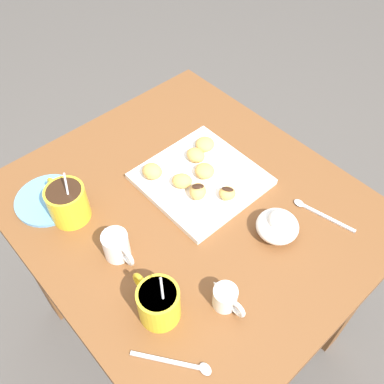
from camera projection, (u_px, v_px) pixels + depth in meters
name	position (u px, v px, depth m)	size (l,w,h in m)	color
ground_plane	(190.00, 323.00, 1.65)	(8.00, 8.00, 0.00)	#514C47
dining_table	(190.00, 238.00, 1.19)	(0.88, 0.78, 0.74)	brown
pastry_plate_square	(201.00, 179.00, 1.12)	(0.28, 0.28, 0.02)	white
coffee_mug_yellow_left	(158.00, 302.00, 0.86)	(0.13, 0.09, 0.14)	yellow
coffee_mug_yellow_right	(67.00, 202.00, 1.02)	(0.14, 0.10, 0.15)	yellow
cream_pitcher_white	(116.00, 245.00, 0.96)	(0.10, 0.06, 0.07)	white
ice_cream_bowl	(278.00, 225.00, 1.00)	(0.10, 0.10, 0.08)	white
chocolate_sauce_pitcher	(226.00, 297.00, 0.88)	(0.09, 0.05, 0.06)	white
saucer_sky_left	(48.00, 200.00, 1.08)	(0.17, 0.17, 0.01)	#66A8DB
loose_spoon_near_saucer	(181.00, 364.00, 0.83)	(0.14, 0.10, 0.01)	silver
loose_spoon_by_plate	(316.00, 212.00, 1.06)	(0.16, 0.05, 0.01)	silver
beignet_0	(205.00, 144.00, 1.18)	(0.05, 0.05, 0.03)	#DBA351
beignet_1	(205.00, 171.00, 1.11)	(0.05, 0.05, 0.03)	#DBA351
beignet_2	(197.00, 191.00, 1.06)	(0.04, 0.05, 0.04)	#DBA351
chocolate_drizzle_2	(198.00, 186.00, 1.05)	(0.03, 0.02, 0.01)	black
beignet_3	(196.00, 155.00, 1.15)	(0.04, 0.05, 0.03)	#DBA351
beignet_4	(152.00, 171.00, 1.11)	(0.05, 0.05, 0.04)	#DBA351
beignet_5	(182.00, 181.00, 1.09)	(0.05, 0.04, 0.03)	#DBA351
beignet_6	(227.00, 193.00, 1.06)	(0.04, 0.04, 0.03)	#DBA351
chocolate_drizzle_6	(228.00, 189.00, 1.05)	(0.03, 0.01, 0.01)	black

